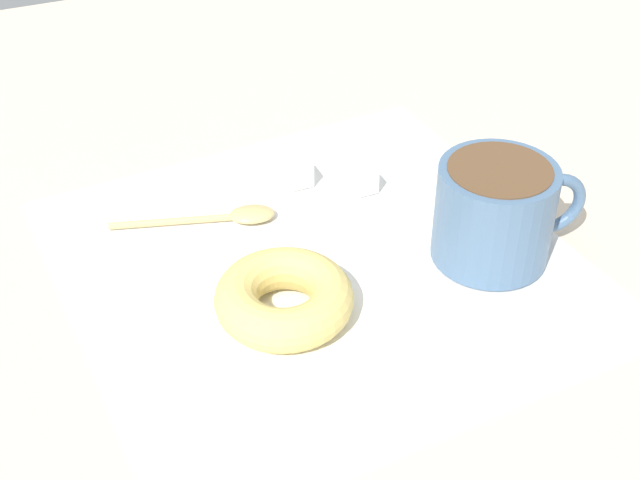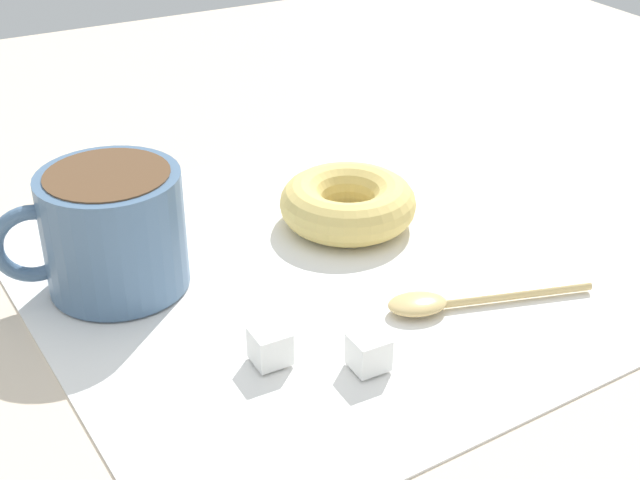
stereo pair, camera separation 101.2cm
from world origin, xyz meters
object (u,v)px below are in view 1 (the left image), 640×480
(donut, at_px, (284,298))
(spoon, at_px, (231,216))
(sugar_cube_extra, at_px, (363,180))
(sugar_cube, at_px, (299,173))
(coffee_cup, at_px, (497,211))

(donut, xyz_separation_m, spoon, (-0.00, -0.12, -0.01))
(sugar_cube_extra, bearing_deg, spoon, -1.27)
(donut, bearing_deg, sugar_cube, -115.95)
(coffee_cup, height_order, sugar_cube_extra, coffee_cup)
(spoon, height_order, sugar_cube_extra, sugar_cube_extra)
(donut, height_order, sugar_cube_extra, donut)
(donut, bearing_deg, coffee_cup, -179.44)
(donut, xyz_separation_m, sugar_cube, (-0.07, -0.15, -0.01))
(donut, distance_m, spoon, 0.12)
(donut, xyz_separation_m, sugar_cube_extra, (-0.12, -0.12, -0.01))
(coffee_cup, bearing_deg, sugar_cube, -57.06)
(spoon, distance_m, sugar_cube_extra, 0.11)
(donut, relative_size, sugar_cube, 4.96)
(coffee_cup, xyz_separation_m, spoon, (0.16, -0.12, -0.04))
(donut, height_order, spoon, donut)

